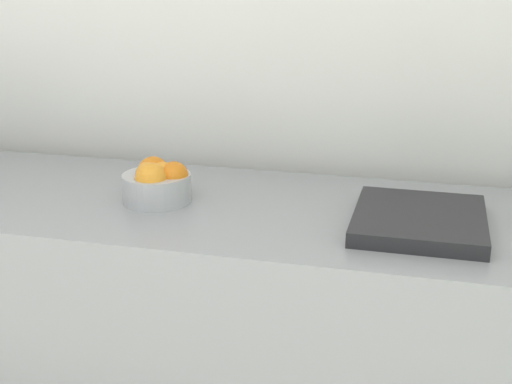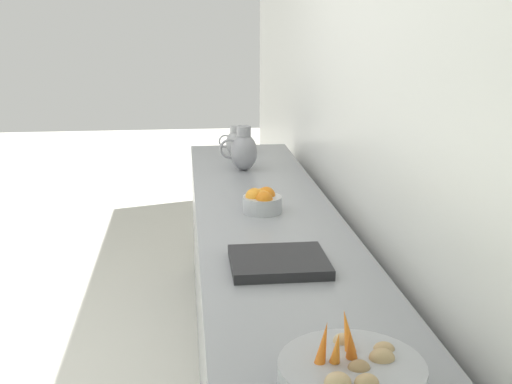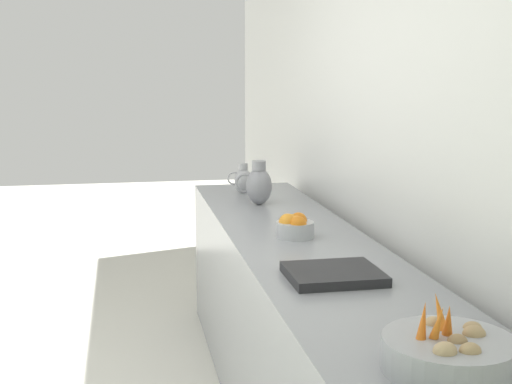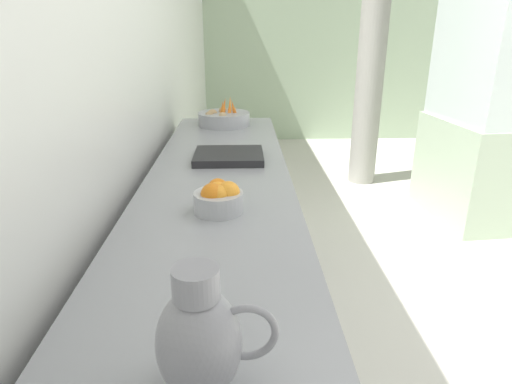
{
  "view_description": "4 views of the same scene",
  "coord_description": "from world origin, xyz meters",
  "views": [
    {
      "loc": [
        0.1,
        0.55,
        1.5
      ],
      "look_at": [
        -1.33,
        0.18,
        1.0
      ],
      "focal_mm": 49.43,
      "sensor_mm": 36.0,
      "label": 1
    },
    {
      "loc": [
        -1.16,
        2.68,
        1.76
      ],
      "look_at": [
        -1.45,
        0.03,
        1.03
      ],
      "focal_mm": 46.06,
      "sensor_mm": 36.0,
      "label": 2
    },
    {
      "loc": [
        -0.73,
        2.91,
        1.65
      ],
      "look_at": [
        -1.34,
        -0.27,
        1.09
      ],
      "focal_mm": 48.89,
      "sensor_mm": 36.0,
      "label": 3
    },
    {
      "loc": [
        -1.42,
        -1.59,
        1.51
      ],
      "look_at": [
        -1.37,
        -0.26,
        1.02
      ],
      "focal_mm": 30.89,
      "sensor_mm": 36.0,
      "label": 4
    }
  ],
  "objects": [
    {
      "name": "prep_counter",
      "position": [
        -1.52,
        -0.05,
        0.45
      ],
      "size": [
        0.64,
        3.31,
        0.9
      ],
      "primitive_type": "cube",
      "color": "gray",
      "rests_on": "ground_plane"
    },
    {
      "name": "orange_bowl",
      "position": [
        -1.5,
        -0.13,
        0.95
      ],
      "size": [
        0.18,
        0.18,
        0.11
      ],
      "color": "#ADAFB5",
      "rests_on": "prep_counter"
    },
    {
      "name": "counter_sink_basin",
      "position": [
        -1.48,
        0.53,
        0.91
      ],
      "size": [
        0.34,
        0.3,
        0.04
      ],
      "primitive_type": "cube",
      "color": "#232326",
      "rests_on": "prep_counter"
    }
  ]
}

